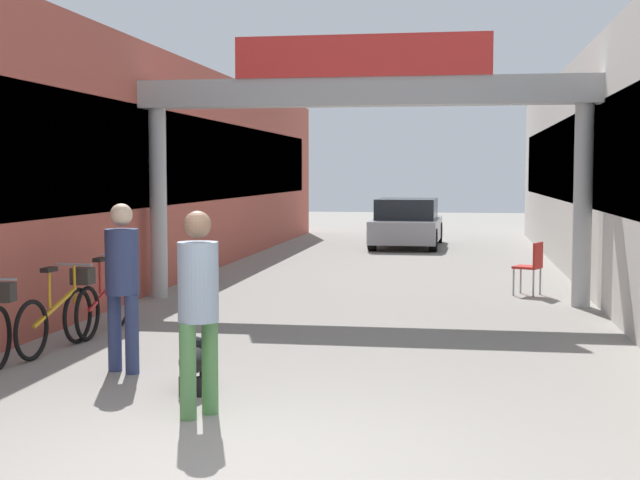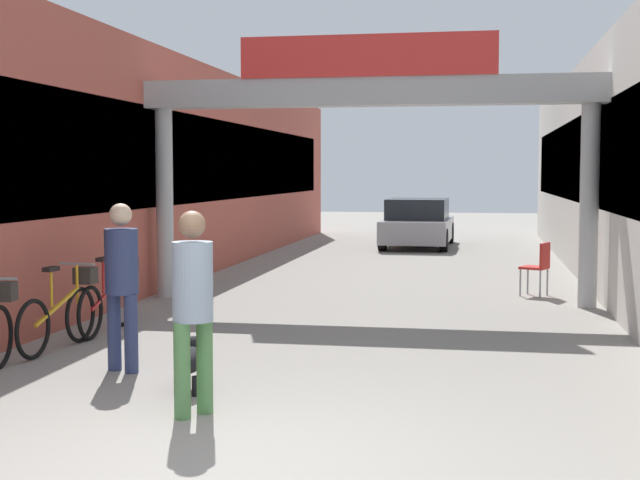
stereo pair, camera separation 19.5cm
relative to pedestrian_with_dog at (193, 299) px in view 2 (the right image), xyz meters
The scene contains 11 objects.
ground_plane 1.68m from the pedestrian_with_dog, 62.86° to the right, with size 80.00×80.00×0.00m, color gray.
storefront_left 10.83m from the pedestrian_with_dog, 114.56° to the left, with size 3.00×26.00×4.18m.
arcade_sign_gateway 7.12m from the pedestrian_with_dog, 84.83° to the left, with size 7.40×0.47×4.15m.
pedestrian_with_dog is the anchor object (origin of this frame).
pedestrian_companion 1.93m from the pedestrian_with_dog, 130.12° to the left, with size 0.44×0.44×1.73m.
dog_on_leash 1.14m from the pedestrian_with_dog, 110.14° to the left, with size 0.35×0.67×0.48m.
bicycle_orange_second 3.49m from the pedestrian_with_dog, 134.09° to the left, with size 0.46×1.69×0.98m.
bicycle_red_third 4.36m from the pedestrian_with_dog, 122.27° to the left, with size 0.46×1.69×0.98m.
bollard_post_metal 1.50m from the pedestrian_with_dog, 112.51° to the left, with size 0.10×0.10×1.08m.
cafe_chair_red_nearer 8.66m from the pedestrian_with_dog, 67.40° to the left, with size 0.53×0.53×0.89m.
parked_car_silver 17.48m from the pedestrian_with_dog, 87.76° to the left, with size 1.86×4.04×1.33m.
Camera 2 is at (1.73, -5.85, 2.04)m, focal length 50.00 mm.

